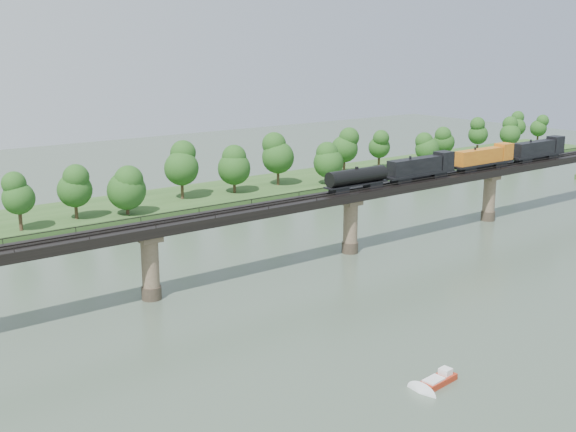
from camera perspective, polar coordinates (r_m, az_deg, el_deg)
ground at (r=113.23m, az=15.22°, el=-6.25°), size 400.00×400.00×0.00m
far_bank at (r=175.42m, az=-7.26°, el=1.45°), size 300.00×24.00×1.60m
bridge at (r=130.94m, az=4.95°, el=-0.61°), size 236.00×30.00×11.50m
bridge_superstructure at (r=129.53m, az=5.01°, el=2.11°), size 220.00×4.90×0.75m
far_treeline at (r=166.11m, az=-9.00°, el=3.52°), size 289.06×17.54×13.60m
freight_train at (r=151.36m, az=13.70°, el=4.24°), size 70.69×2.75×4.87m
motorboat at (r=85.12m, az=11.80°, el=-12.54°), size 5.26×2.36×1.43m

